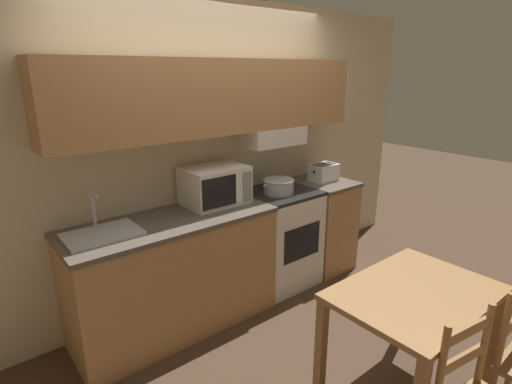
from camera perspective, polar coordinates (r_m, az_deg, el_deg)
ground_plane at (r=3.94m, az=-5.79°, el=-13.26°), size 16.00×16.00×0.00m
wall_back at (r=3.40m, az=-5.79°, el=8.66°), size 5.11×0.38×2.55m
lower_counter_main at (r=3.24m, az=-11.56°, el=-11.38°), size 1.60×0.63×0.92m
lower_counter_right_stub at (r=4.19m, az=9.21°, el=-4.46°), size 0.51×0.63×0.92m
stove_range at (r=3.82m, az=3.39°, el=-6.48°), size 0.62×0.60×0.92m
cooking_pot at (r=3.57m, az=3.27°, el=0.89°), size 0.36×0.28×0.13m
microwave at (r=3.30m, az=-5.91°, el=0.97°), size 0.50×0.38×0.31m
toaster at (r=4.03m, az=9.65°, el=2.79°), size 0.28×0.19×0.17m
sink_basin at (r=2.88m, az=-21.14°, el=-5.53°), size 0.48×0.34×0.28m
dining_table at (r=2.67m, az=21.65°, el=-15.04°), size 0.99×0.71×0.74m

